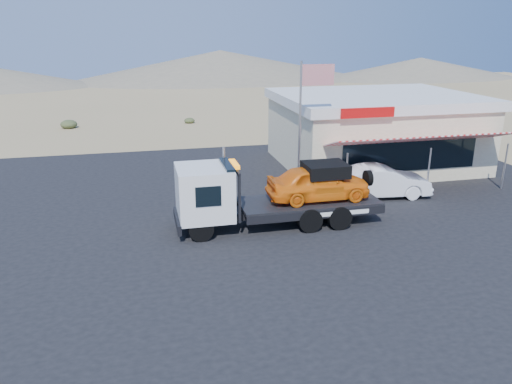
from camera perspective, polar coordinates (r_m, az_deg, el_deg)
ground at (r=17.82m, az=-5.29°, el=-6.15°), size 120.00×120.00×0.00m
asphalt_lot at (r=20.86m, az=-1.02°, el=-2.30°), size 32.00×24.00×0.02m
tow_truck at (r=19.06m, az=1.98°, el=0.12°), size 7.80×2.31×2.61m
white_sedan at (r=23.21m, az=14.10°, el=1.18°), size 4.49×2.02×1.43m
jerky_store at (r=28.56m, az=13.33°, el=7.00°), size 10.40×9.97×3.90m
flagpole at (r=22.05m, az=5.64°, el=8.86°), size 1.55×0.10×6.00m
distant_hills at (r=71.85m, az=-19.82°, el=12.91°), size 126.00×48.00×4.20m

